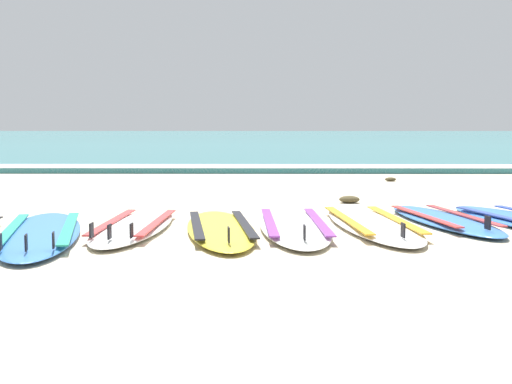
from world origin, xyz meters
TOP-DOWN VIEW (x-y plane):
  - ground_plane at (0.00, 0.00)m, footprint 80.00×80.00m
  - sea at (0.00, 37.01)m, footprint 80.00×60.00m
  - wave_foam_strip at (0.00, 7.56)m, footprint 80.00×1.10m
  - surfboard_1 at (-1.95, 0.03)m, footprint 1.17×2.58m
  - surfboard_2 at (-1.25, 0.41)m, footprint 0.61×2.22m
  - surfboard_3 at (-0.50, 0.28)m, footprint 0.84×2.29m
  - surfboard_4 at (0.13, 0.45)m, footprint 0.68×2.38m
  - surfboard_5 at (0.83, 0.59)m, footprint 0.83×2.48m
  - surfboard_6 at (1.53, 0.84)m, footprint 0.88×2.17m
  - seaweed_clump_near_shoreline at (0.87, 2.45)m, footprint 0.24×0.19m
  - seaweed_clump_mid_sand at (1.91, 5.43)m, footprint 0.18×0.14m

SIDE VIEW (x-z plane):
  - ground_plane at x=0.00m, z-range 0.00..0.00m
  - seaweed_clump_mid_sand at x=1.91m, z-range 0.00..0.06m
  - surfboard_5 at x=0.83m, z-range -0.05..0.13m
  - surfboard_4 at x=0.13m, z-range -0.05..0.13m
  - surfboard_3 at x=-0.50m, z-range -0.05..0.13m
  - surfboard_6 at x=1.53m, z-range -0.05..0.13m
  - surfboard_1 at x=-1.95m, z-range -0.05..0.13m
  - surfboard_2 at x=-1.25m, z-range -0.05..0.13m
  - seaweed_clump_near_shoreline at x=0.87m, z-range 0.00..0.08m
  - sea at x=0.00m, z-range 0.00..0.10m
  - wave_foam_strip at x=0.00m, z-range 0.00..0.11m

